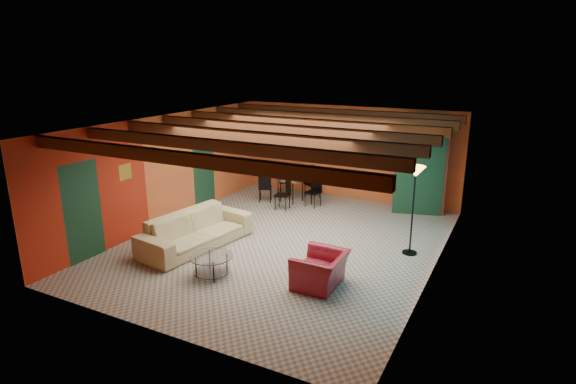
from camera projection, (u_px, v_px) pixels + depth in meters
The scene contains 11 objects.
room at pixel (286, 139), 9.95m from camera, with size 6.52×8.01×2.71m.
sofa at pixel (196, 230), 10.24m from camera, with size 2.63×1.03×0.77m, color tan.
armchair at pixel (320, 270), 8.49m from camera, with size 0.97×0.85×0.63m, color maroon.
coffee_table at pixel (212, 266), 8.90m from camera, with size 0.83×0.83×0.42m, color silver, non-canonical shape.
dining_table at pixel (291, 186), 13.41m from camera, with size 1.81×1.81×0.94m, color white, non-canonical shape.
armoire at pixel (421, 173), 12.41m from camera, with size 1.22×0.60×2.14m, color maroon.
floor_lamp at pixel (413, 211), 9.71m from camera, with size 0.39×0.39×1.92m, color black, non-canonical shape.
ceiling_fan at pixel (284, 139), 9.86m from camera, with size 1.50×1.50×0.44m, color #472614, non-canonical shape.
painting at pixel (319, 140), 13.83m from camera, with size 1.05×0.03×0.65m, color black.
potted_plant at pixel (426, 123), 12.04m from camera, with size 0.46×0.40×0.52m, color #26661E.
vase at pixel (291, 167), 13.25m from camera, with size 0.19×0.19×0.19m, color orange.
Camera 1 is at (4.55, -8.66, 4.05)m, focal length 29.13 mm.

